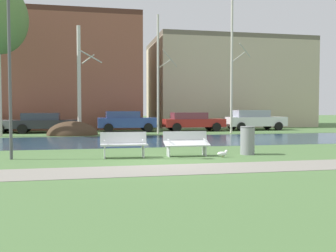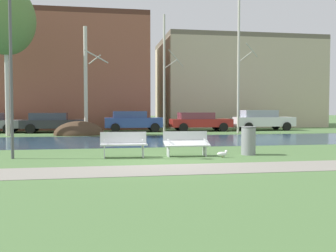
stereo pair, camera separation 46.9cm
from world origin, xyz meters
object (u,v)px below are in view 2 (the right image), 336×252
(seagull, at_px, (223,154))
(parked_hatch_third_blue, at_px, (133,121))
(bench_left, at_px, (124,144))
(streetlamp, at_px, (10,41))
(parked_sedan_second_dark, at_px, (53,122))
(trash_bin, at_px, (248,140))
(parked_suv_fifth_white, at_px, (262,120))
(parked_wagon_fourth_red, at_px, (199,121))
(bench_right, at_px, (186,143))

(seagull, height_order, parked_hatch_third_blue, parked_hatch_third_blue)
(bench_left, height_order, streetlamp, streetlamp)
(seagull, relative_size, parked_sedan_second_dark, 0.10)
(trash_bin, xyz_separation_m, parked_suv_fifth_white, (6.73, 14.42, 0.28))
(seagull, height_order, streetlamp, streetlamp)
(parked_wagon_fourth_red, bearing_deg, parked_sedan_second_dark, 179.57)
(streetlamp, distance_m, parked_sedan_second_dark, 14.29)
(parked_sedan_second_dark, bearing_deg, seagull, -63.18)
(bench_right, xyz_separation_m, trash_bin, (2.31, -0.01, 0.06))
(seagull, relative_size, parked_suv_fifth_white, 0.09)
(seagull, xyz_separation_m, streetlamp, (-7.05, 0.89, 3.78))
(bench_right, relative_size, parked_wagon_fourth_red, 0.36)
(streetlamp, bearing_deg, parked_hatch_third_blue, 69.98)
(streetlamp, bearing_deg, parked_suv_fifth_white, 43.38)
(bench_left, distance_m, parked_hatch_third_blue, 14.43)
(streetlamp, xyz_separation_m, parked_hatch_third_blue, (5.13, 14.06, -3.13))
(bench_left, height_order, parked_wagon_fourth_red, parked_wagon_fourth_red)
(trash_bin, relative_size, parked_suv_fifth_white, 0.23)
(streetlamp, relative_size, parked_sedan_second_dark, 1.37)
(seagull, distance_m, parked_hatch_third_blue, 15.09)
(bench_left, height_order, parked_hatch_third_blue, parked_hatch_third_blue)
(parked_wagon_fourth_red, bearing_deg, streetlamp, -125.76)
(parked_sedan_second_dark, distance_m, parked_hatch_third_blue, 5.57)
(streetlamp, bearing_deg, bench_left, -4.51)
(bench_right, distance_m, parked_wagon_fourth_red, 14.71)
(bench_left, bearing_deg, seagull, -10.07)
(trash_bin, relative_size, streetlamp, 0.17)
(parked_wagon_fourth_red, bearing_deg, bench_left, -113.93)
(bench_left, xyz_separation_m, parked_sedan_second_dark, (-4.14, 14.21, 0.26))
(parked_suv_fifth_white, bearing_deg, seagull, -117.73)
(streetlamp, xyz_separation_m, parked_suv_fifth_white, (14.93, 14.11, -3.10))
(seagull, bearing_deg, trash_bin, 26.71)
(bench_left, bearing_deg, parked_wagon_fourth_red, 66.07)
(bench_left, relative_size, streetlamp, 0.27)
(parked_sedan_second_dark, relative_size, parked_suv_fifth_white, 0.96)
(parked_hatch_third_blue, height_order, parked_wagon_fourth_red, parked_hatch_third_blue)
(bench_right, height_order, parked_suv_fifth_white, parked_suv_fifth_white)
(bench_left, xyz_separation_m, streetlamp, (-3.70, 0.29, 3.44))
(bench_left, distance_m, streetlamp, 5.06)
(parked_hatch_third_blue, distance_m, parked_suv_fifth_white, 9.81)
(trash_bin, xyz_separation_m, parked_sedan_second_dark, (-8.65, 14.23, 0.20))
(bench_left, distance_m, bench_right, 2.20)
(bench_left, height_order, seagull, bench_left)
(bench_left, bearing_deg, parked_sedan_second_dark, 106.23)
(bench_right, height_order, parked_hatch_third_blue, parked_hatch_third_blue)
(bench_left, relative_size, seagull, 3.85)
(trash_bin, bearing_deg, parked_wagon_fourth_red, 82.89)
(parked_sedan_second_dark, height_order, parked_suv_fifth_white, parked_suv_fifth_white)
(parked_sedan_second_dark, bearing_deg, bench_left, -73.77)
(bench_right, xyz_separation_m, parked_wagon_fourth_red, (4.07, 14.13, 0.26))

